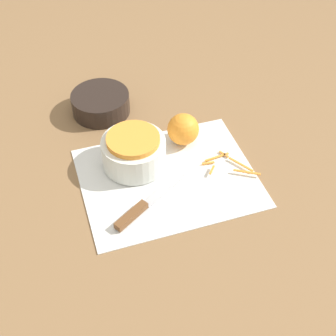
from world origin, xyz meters
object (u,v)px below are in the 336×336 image
Objects in this scene: orange_left at (183,129)px; bowl_dark at (101,103)px; bowl_speckled at (134,151)px; knife at (139,209)px.

bowl_dark is at bearing 131.98° from orange_left.
orange_left is (0.14, 0.04, -0.00)m from bowl_speckled.
bowl_dark is 0.27m from orange_left.
bowl_speckled reaches higher than knife.
bowl_speckled is 0.16m from knife.
orange_left reaches higher than bowl_dark.
orange_left reaches higher than knife.
bowl_speckled is at bearing -164.58° from orange_left.
bowl_dark is at bearing 58.62° from knife.
knife is 2.45× the size of orange_left.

